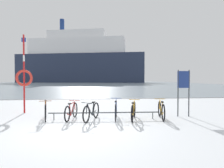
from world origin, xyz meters
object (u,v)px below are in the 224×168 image
object	(u,v)px
bicycle_0	(46,111)
bicycle_4	(133,111)
bicycle_5	(161,110)
ferry_ship	(79,61)
bicycle_1	(71,111)
bicycle_3	(116,110)
info_sign	(184,85)
bicycle_2	(91,112)
rescue_post	(24,76)

from	to	relation	value
bicycle_0	bicycle_4	distance (m)	3.60
bicycle_5	ferry_ship	bearing A→B (deg)	95.32
bicycle_1	bicycle_5	size ratio (longest dim) A/B	0.99
bicycle_5	bicycle_4	bearing A→B (deg)	-178.36
bicycle_0	bicycle_3	size ratio (longest dim) A/B	0.95
info_sign	bicycle_1	bearing A→B (deg)	-177.65
bicycle_1	bicycle_2	distance (m)	0.85
bicycle_4	bicycle_5	xyz separation A→B (m)	(1.19, 0.03, 0.01)
bicycle_2	bicycle_4	xyz separation A→B (m)	(1.70, -0.06, 0.01)
bicycle_5	bicycle_2	bearing A→B (deg)	179.42
bicycle_4	bicycle_1	bearing A→B (deg)	173.38
bicycle_3	bicycle_4	size ratio (longest dim) A/B	1.05
bicycle_5	info_sign	size ratio (longest dim) A/B	0.80
bicycle_4	bicycle_5	distance (m)	1.19
bicycle_4	info_sign	world-z (taller)	info_sign
bicycle_2	bicycle_5	world-z (taller)	bicycle_5
bicycle_4	ferry_ship	world-z (taller)	ferry_ship
bicycle_4	ferry_ship	xyz separation A→B (m)	(-6.80, 85.79, 9.45)
bicycle_3	bicycle_4	xyz separation A→B (m)	(0.69, -0.22, -0.03)
bicycle_4	rescue_post	world-z (taller)	rescue_post
bicycle_2	bicycle_3	world-z (taller)	bicycle_3
bicycle_2	bicycle_4	size ratio (longest dim) A/B	0.95
bicycle_0	rescue_post	world-z (taller)	rescue_post
info_sign	rescue_post	bearing A→B (deg)	167.33
bicycle_0	rescue_post	xyz separation A→B (m)	(-1.38, 1.73, 1.42)
bicycle_0	info_sign	world-z (taller)	info_sign
bicycle_1	rescue_post	bearing A→B (deg)	142.78
bicycle_1	ferry_ship	world-z (taller)	ferry_ship
bicycle_5	ferry_ship	world-z (taller)	ferry_ship
bicycle_3	info_sign	world-z (taller)	info_sign
bicycle_0	ferry_ship	xyz separation A→B (m)	(-3.22, 85.38, 9.44)
bicycle_0	bicycle_1	world-z (taller)	bicycle_0
bicycle_2	info_sign	distance (m)	4.23
bicycle_0	bicycle_5	bearing A→B (deg)	-4.54
bicycle_5	info_sign	distance (m)	1.64
bicycle_2	rescue_post	distance (m)	4.11
bicycle_4	info_sign	bearing A→B (deg)	11.76
bicycle_0	ferry_ship	bearing A→B (deg)	92.16
bicycle_3	rescue_post	distance (m)	4.88
rescue_post	info_sign	bearing A→B (deg)	-12.67
bicycle_4	ferry_ship	distance (m)	86.57
bicycle_1	rescue_post	size ratio (longest dim) A/B	0.43
bicycle_0	bicycle_5	distance (m)	4.78
bicycle_0	ferry_ship	world-z (taller)	ferry_ship
bicycle_0	bicycle_5	size ratio (longest dim) A/B	1.03
info_sign	ferry_ship	size ratio (longest dim) A/B	0.03
bicycle_0	bicycle_3	world-z (taller)	bicycle_3
bicycle_3	rescue_post	bearing A→B (deg)	155.70
rescue_post	bicycle_0	bearing A→B (deg)	-51.43
bicycle_1	rescue_post	distance (m)	3.38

